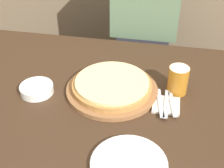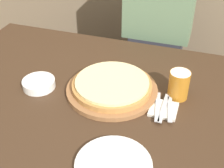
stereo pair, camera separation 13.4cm
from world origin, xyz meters
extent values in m
cube|color=#3D2819|center=(0.00, 0.00, 0.38)|extent=(1.58, 1.07, 0.75)
cylinder|color=#99663D|center=(0.03, 0.06, 0.76)|extent=(0.40, 0.40, 0.02)
cylinder|color=#B77F42|center=(0.03, 0.06, 0.78)|extent=(0.35, 0.35, 0.02)
cylinder|color=beige|center=(0.03, 0.06, 0.80)|extent=(0.32, 0.32, 0.01)
cylinder|color=#B7701E|center=(0.31, 0.12, 0.81)|extent=(0.09, 0.09, 0.12)
cylinder|color=white|center=(0.31, 0.12, 0.87)|extent=(0.08, 0.08, 0.01)
cylinder|color=white|center=(0.17, -0.33, 0.76)|extent=(0.26, 0.26, 0.02)
cylinder|color=white|center=(-0.29, -0.01, 0.77)|extent=(0.14, 0.14, 0.04)
cube|color=silver|center=(0.27, 0.01, 0.76)|extent=(0.11, 0.11, 0.01)
cube|color=silver|center=(0.24, 0.01, 0.77)|extent=(0.05, 0.18, 0.00)
cube|color=silver|center=(0.27, 0.01, 0.77)|extent=(0.02, 0.18, 0.00)
cube|color=silver|center=(0.29, 0.01, 0.77)|extent=(0.04, 0.16, 0.00)
cube|color=#33333D|center=(0.10, 0.70, 0.37)|extent=(0.31, 0.20, 0.73)
cube|color=slate|center=(0.10, 0.70, 0.94)|extent=(0.38, 0.20, 0.42)
camera|label=1|loc=(0.24, -1.00, 1.57)|focal=50.00mm
camera|label=2|loc=(0.37, -0.97, 1.57)|focal=50.00mm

